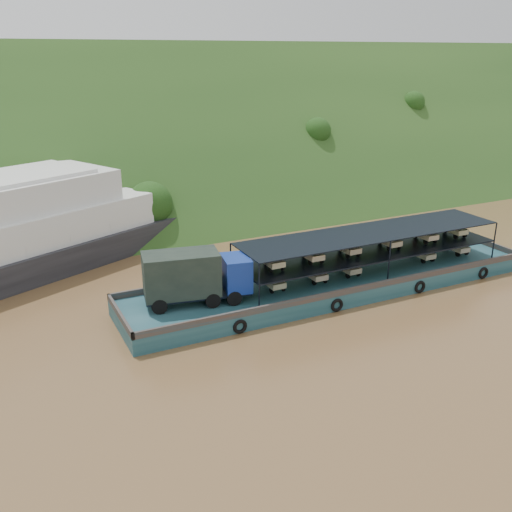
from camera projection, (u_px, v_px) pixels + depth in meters
name	position (u px, v px, depth m)	size (l,w,h in m)	color
ground	(296.00, 302.00, 44.48)	(160.00, 160.00, 0.00)	brown
hillside	(159.00, 201.00, 74.89)	(140.00, 28.00, 28.00)	#1B3A15
cargo_barge	(317.00, 279.00, 45.62)	(35.00, 7.18, 5.10)	#123941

